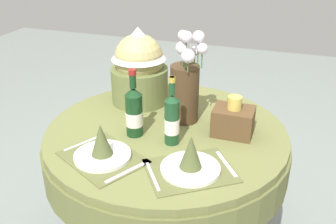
{
  "coord_description": "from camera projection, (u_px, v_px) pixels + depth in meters",
  "views": [
    {
      "loc": [
        0.53,
        -1.53,
        1.68
      ],
      "look_at": [
        0.0,
        0.03,
        0.86
      ],
      "focal_mm": 41.39,
      "sensor_mm": 36.0,
      "label": 1
    }
  ],
  "objects": [
    {
      "name": "flower_vase",
      "position": [
        185.0,
        86.0,
        1.86
      ],
      "size": [
        0.18,
        0.18,
        0.46
      ],
      "color": "#47331E",
      "rests_on": "dining_table"
    },
    {
      "name": "place_setting_left",
      "position": [
        102.0,
        149.0,
        1.61
      ],
      "size": [
        0.42,
        0.39,
        0.16
      ],
      "color": "brown",
      "rests_on": "dining_table"
    },
    {
      "name": "woven_basket_side_right",
      "position": [
        233.0,
        120.0,
        1.79
      ],
      "size": [
        0.18,
        0.14,
        0.19
      ],
      "color": "brown",
      "rests_on": "dining_table"
    },
    {
      "name": "wine_bottle_left",
      "position": [
        172.0,
        119.0,
        1.69
      ],
      "size": [
        0.07,
        0.07,
        0.32
      ],
      "color": "#194223",
      "rests_on": "dining_table"
    },
    {
      "name": "gift_tub_back_left",
      "position": [
        139.0,
        64.0,
        2.05
      ],
      "size": [
        0.31,
        0.31,
        0.41
      ],
      "color": "olive",
      "rests_on": "dining_table"
    },
    {
      "name": "wine_bottle_centre",
      "position": [
        134.0,
        111.0,
        1.76
      ],
      "size": [
        0.08,
        0.08,
        0.32
      ],
      "color": "#143819",
      "rests_on": "dining_table"
    },
    {
      "name": "dining_table",
      "position": [
        166.0,
        154.0,
        1.91
      ],
      "size": [
        1.18,
        1.18,
        0.78
      ],
      "color": "olive",
      "rests_on": "ground"
    },
    {
      "name": "place_setting_right",
      "position": [
        191.0,
        161.0,
        1.52
      ],
      "size": [
        0.43,
        0.41,
        0.16
      ],
      "color": "brown",
      "rests_on": "dining_table"
    }
  ]
}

